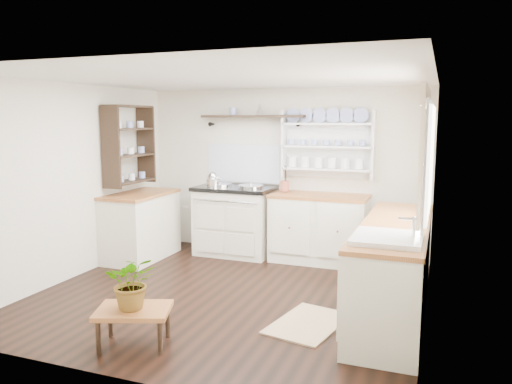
# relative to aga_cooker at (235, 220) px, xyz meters

# --- Properties ---
(floor) EXTENTS (4.00, 3.80, 0.01)m
(floor) POSITION_rel_aga_cooker_xyz_m (0.59, -1.57, -0.49)
(floor) COLOR black
(floor) RESTS_ON ground
(wall_back) EXTENTS (4.00, 0.02, 2.30)m
(wall_back) POSITION_rel_aga_cooker_xyz_m (0.59, 0.33, 0.66)
(wall_back) COLOR beige
(wall_back) RESTS_ON ground
(wall_right) EXTENTS (0.02, 3.80, 2.30)m
(wall_right) POSITION_rel_aga_cooker_xyz_m (2.59, -1.57, 0.66)
(wall_right) COLOR beige
(wall_right) RESTS_ON ground
(wall_left) EXTENTS (0.02, 3.80, 2.30)m
(wall_left) POSITION_rel_aga_cooker_xyz_m (-1.41, -1.57, 0.66)
(wall_left) COLOR beige
(wall_left) RESTS_ON ground
(ceiling) EXTENTS (4.00, 3.80, 0.01)m
(ceiling) POSITION_rel_aga_cooker_xyz_m (0.59, -1.57, 1.81)
(ceiling) COLOR white
(ceiling) RESTS_ON wall_back
(window) EXTENTS (0.08, 1.55, 1.22)m
(window) POSITION_rel_aga_cooker_xyz_m (2.54, -1.42, 1.08)
(window) COLOR white
(window) RESTS_ON wall_right
(aga_cooker) EXTENTS (1.07, 0.74, 0.99)m
(aga_cooker) POSITION_rel_aga_cooker_xyz_m (0.00, 0.00, 0.00)
(aga_cooker) COLOR beige
(aga_cooker) RESTS_ON floor
(back_cabinets) EXTENTS (1.27, 0.63, 0.90)m
(back_cabinets) POSITION_rel_aga_cooker_xyz_m (1.19, 0.03, -0.03)
(back_cabinets) COLOR beige
(back_cabinets) RESTS_ON floor
(right_cabinets) EXTENTS (0.62, 2.43, 0.90)m
(right_cabinets) POSITION_rel_aga_cooker_xyz_m (2.29, -1.47, -0.03)
(right_cabinets) COLOR beige
(right_cabinets) RESTS_ON floor
(belfast_sink) EXTENTS (0.55, 0.60, 0.45)m
(belfast_sink) POSITION_rel_aga_cooker_xyz_m (2.29, -2.22, 0.31)
(belfast_sink) COLOR white
(belfast_sink) RESTS_ON right_cabinets
(left_cabinets) EXTENTS (0.62, 1.13, 0.90)m
(left_cabinets) POSITION_rel_aga_cooker_xyz_m (-1.11, -0.67, -0.03)
(left_cabinets) COLOR beige
(left_cabinets) RESTS_ON floor
(plate_rack) EXTENTS (1.20, 0.22, 0.90)m
(plate_rack) POSITION_rel_aga_cooker_xyz_m (1.24, 0.29, 1.07)
(plate_rack) COLOR white
(plate_rack) RESTS_ON wall_back
(high_shelf) EXTENTS (1.50, 0.29, 0.16)m
(high_shelf) POSITION_rel_aga_cooker_xyz_m (0.19, 0.21, 1.42)
(high_shelf) COLOR black
(high_shelf) RESTS_ON wall_back
(left_shelving) EXTENTS (0.28, 0.80, 1.05)m
(left_shelving) POSITION_rel_aga_cooker_xyz_m (-1.25, -0.67, 1.06)
(left_shelving) COLOR black
(left_shelving) RESTS_ON wall_left
(kettle) EXTENTS (0.18, 0.18, 0.22)m
(kettle) POSITION_rel_aga_cooker_xyz_m (-0.28, -0.12, 0.56)
(kettle) COLOR silver
(kettle) RESTS_ON aga_cooker
(utensil_crock) EXTENTS (0.12, 0.12, 0.14)m
(utensil_crock) POSITION_rel_aga_cooker_xyz_m (0.69, 0.11, 0.49)
(utensil_crock) COLOR #AD543F
(utensil_crock) RESTS_ON back_cabinets
(center_table) EXTENTS (0.71, 0.61, 0.32)m
(center_table) POSITION_rel_aga_cooker_xyz_m (0.34, -2.97, -0.21)
(center_table) COLOR brown
(center_table) RESTS_ON floor
(potted_plant) EXTENTS (0.53, 0.51, 0.45)m
(potted_plant) POSITION_rel_aga_cooker_xyz_m (0.34, -2.97, 0.07)
(potted_plant) COLOR #3F7233
(potted_plant) RESTS_ON center_table
(floor_rug) EXTENTS (0.71, 0.94, 0.02)m
(floor_rug) POSITION_rel_aga_cooker_xyz_m (1.59, -2.03, -0.48)
(floor_rug) COLOR #9C8A5B
(floor_rug) RESTS_ON floor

